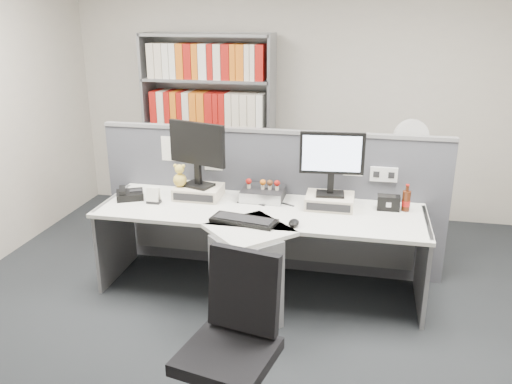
% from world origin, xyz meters
% --- Properties ---
extents(ground, '(5.50, 5.50, 0.00)m').
position_xyz_m(ground, '(0.00, 0.00, 0.00)').
color(ground, '#282B2F').
rests_on(ground, ground).
extents(room_shell, '(5.04, 5.54, 2.72)m').
position_xyz_m(room_shell, '(0.00, 0.00, 1.79)').
color(room_shell, beige).
rests_on(room_shell, ground).
extents(partition, '(3.00, 0.08, 1.27)m').
position_xyz_m(partition, '(0.00, 1.25, 0.65)').
color(partition, '#4B4C55').
rests_on(partition, ground).
extents(desk, '(2.60, 1.20, 0.72)m').
position_xyz_m(desk, '(0.00, 0.60, 0.46)').
color(desk, white).
rests_on(desk, ground).
extents(monitor_riser_left, '(0.38, 0.31, 0.10)m').
position_xyz_m(monitor_riser_left, '(-0.56, 0.98, 0.77)').
color(monitor_riser_left, beige).
rests_on(monitor_riser_left, desk).
extents(monitor_riser_right, '(0.38, 0.31, 0.10)m').
position_xyz_m(monitor_riser_right, '(0.54, 0.98, 0.77)').
color(monitor_riser_right, beige).
rests_on(monitor_riser_right, desk).
extents(monitor_left, '(0.52, 0.24, 0.54)m').
position_xyz_m(monitor_left, '(-0.56, 0.98, 1.14)').
color(monitor_left, black).
rests_on(monitor_left, monitor_riser_left).
extents(monitor_right, '(0.50, 0.18, 0.51)m').
position_xyz_m(monitor_right, '(0.54, 0.98, 1.13)').
color(monitor_right, black).
rests_on(monitor_right, monitor_riser_right).
extents(desktop_pc, '(0.35, 0.31, 0.09)m').
position_xyz_m(desktop_pc, '(-0.02, 1.06, 0.77)').
color(desktop_pc, black).
rests_on(desktop_pc, desk).
extents(figurines, '(0.29, 0.05, 0.09)m').
position_xyz_m(figurines, '(-0.01, 1.04, 0.86)').
color(figurines, beige).
rests_on(figurines, desktop_pc).
extents(keyboard, '(0.52, 0.27, 0.03)m').
position_xyz_m(keyboard, '(-0.07, 0.52, 0.74)').
color(keyboard, black).
rests_on(keyboard, desk).
extents(mouse, '(0.08, 0.13, 0.05)m').
position_xyz_m(mouse, '(0.31, 0.53, 0.74)').
color(mouse, black).
rests_on(mouse, desk).
extents(desk_phone, '(0.28, 0.27, 0.09)m').
position_xyz_m(desk_phone, '(-1.13, 0.84, 0.76)').
color(desk_phone, black).
rests_on(desk_phone, desk).
extents(desk_calendar, '(0.11, 0.08, 0.13)m').
position_xyz_m(desk_calendar, '(-0.88, 0.77, 0.78)').
color(desk_calendar, black).
rests_on(desk_calendar, desk).
extents(plush_toy, '(0.11, 0.11, 0.20)m').
position_xyz_m(plush_toy, '(-0.71, 0.94, 0.90)').
color(plush_toy, gold).
rests_on(plush_toy, monitor_riser_left).
extents(speaker, '(0.17, 0.10, 0.12)m').
position_xyz_m(speaker, '(1.00, 1.01, 0.78)').
color(speaker, black).
rests_on(speaker, desk).
extents(cola_bottle, '(0.07, 0.07, 0.22)m').
position_xyz_m(cola_bottle, '(1.13, 1.02, 0.80)').
color(cola_bottle, '#3F190A').
rests_on(cola_bottle, desk).
extents(shelving_unit, '(1.41, 0.40, 2.00)m').
position_xyz_m(shelving_unit, '(-0.90, 2.44, 0.98)').
color(shelving_unit, gray).
rests_on(shelving_unit, ground).
extents(filing_cabinet, '(0.45, 0.61, 0.70)m').
position_xyz_m(filing_cabinet, '(1.20, 1.99, 0.35)').
color(filing_cabinet, gray).
rests_on(filing_cabinet, ground).
extents(desk_fan, '(0.33, 0.20, 0.56)m').
position_xyz_m(desk_fan, '(1.20, 1.99, 1.05)').
color(desk_fan, white).
rests_on(desk_fan, filing_cabinet).
extents(office_chair, '(0.65, 0.64, 0.99)m').
position_xyz_m(office_chair, '(0.15, -0.67, 0.53)').
color(office_chair, silver).
rests_on(office_chair, ground).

